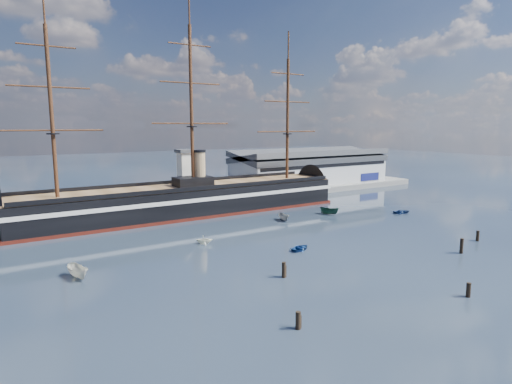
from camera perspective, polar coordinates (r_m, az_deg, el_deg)
ground at (r=101.97m, az=-3.26°, el=-4.81°), size 600.00×600.00×0.00m
quay at (r=137.74m, az=-7.09°, el=-1.26°), size 180.00×18.00×2.00m
warehouse at (r=166.17m, az=7.30°, el=3.25°), size 63.00×21.00×11.60m
quay_tower at (r=130.75m, az=-9.35°, el=2.46°), size 5.00×5.00×15.00m
warship at (r=116.86m, az=-10.00°, el=-1.14°), size 112.90×16.49×53.94m
motorboat_a at (r=74.95m, az=-22.58°, el=-10.60°), size 6.98×3.68×2.65m
motorboat_b at (r=84.71m, az=5.97°, el=-7.71°), size 1.83×3.03×1.32m
motorboat_c at (r=109.65m, az=3.73°, el=-3.84°), size 5.89×3.15×2.24m
motorboat_d at (r=89.23m, az=-6.91°, el=-6.86°), size 4.37×5.78×1.95m
motorboat_e at (r=125.19m, az=18.87°, el=-2.70°), size 2.09×3.29×1.43m
motorboat_f at (r=118.61m, az=9.74°, el=-2.97°), size 6.49×4.97×2.47m
piling_near_left at (r=53.94m, az=5.62°, el=-17.73°), size 0.64×0.64×2.91m
piling_near_mid at (r=69.36m, az=26.41°, el=-12.43°), size 0.64×0.64×2.82m
piling_near_right at (r=91.02m, az=25.67°, el=-7.38°), size 0.64×0.64×3.63m
piling_far_right at (r=101.88m, az=27.41°, el=-5.83°), size 0.64×0.64×2.94m
piling_extra at (r=69.93m, az=3.72°, el=-11.31°), size 0.64×0.64×3.26m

